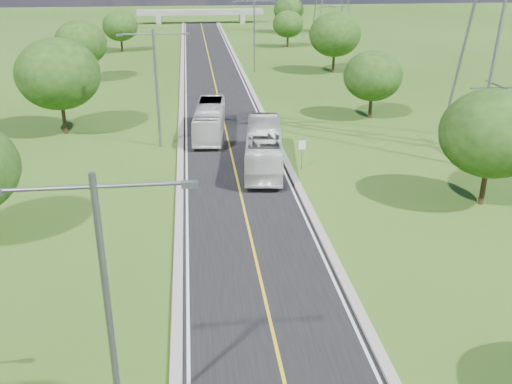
# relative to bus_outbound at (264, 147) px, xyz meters

# --- Properties ---
(ground) EXTENTS (260.00, 260.00, 0.00)m
(ground) POSITION_rel_bus_outbound_xyz_m (-2.33, 21.16, -1.65)
(ground) COLOR #294C15
(ground) RESTS_ON ground
(road) EXTENTS (8.00, 150.00, 0.06)m
(road) POSITION_rel_bus_outbound_xyz_m (-2.33, 27.16, -1.62)
(road) COLOR black
(road) RESTS_ON ground
(curb_left) EXTENTS (0.50, 150.00, 0.22)m
(curb_left) POSITION_rel_bus_outbound_xyz_m (-6.58, 27.16, -1.54)
(curb_left) COLOR gray
(curb_left) RESTS_ON ground
(curb_right) EXTENTS (0.50, 150.00, 0.22)m
(curb_right) POSITION_rel_bus_outbound_xyz_m (1.92, 27.16, -1.54)
(curb_right) COLOR gray
(curb_right) RESTS_ON ground
(speed_limit_sign) EXTENTS (0.55, 0.09, 2.40)m
(speed_limit_sign) POSITION_rel_bus_outbound_xyz_m (2.87, -0.85, -0.05)
(speed_limit_sign) COLOR slate
(speed_limit_sign) RESTS_ON ground
(overpass) EXTENTS (30.00, 3.00, 3.20)m
(overpass) POSITION_rel_bus_outbound_xyz_m (-2.33, 101.16, 0.76)
(overpass) COLOR gray
(overpass) RESTS_ON ground
(streetlight_near_left) EXTENTS (5.90, 0.25, 10.00)m
(streetlight_near_left) POSITION_rel_bus_outbound_xyz_m (-8.33, -26.84, 4.29)
(streetlight_near_left) COLOR slate
(streetlight_near_left) RESTS_ON ground
(streetlight_mid_left) EXTENTS (5.90, 0.25, 10.00)m
(streetlight_mid_left) POSITION_rel_bus_outbound_xyz_m (-8.33, 6.16, 4.29)
(streetlight_mid_left) COLOR slate
(streetlight_mid_left) RESTS_ON ground
(streetlight_far_right) EXTENTS (5.90, 0.25, 10.00)m
(streetlight_far_right) POSITION_rel_bus_outbound_xyz_m (3.67, 39.16, 4.29)
(streetlight_far_right) COLOR slate
(streetlight_far_right) RESTS_ON ground
(tree_lc) EXTENTS (7.56, 7.56, 8.79)m
(tree_lc) POSITION_rel_bus_outbound_xyz_m (-17.33, 11.16, 3.92)
(tree_lc) COLOR black
(tree_lc) RESTS_ON ground
(tree_ld) EXTENTS (6.72, 6.72, 7.82)m
(tree_ld) POSITION_rel_bus_outbound_xyz_m (-19.33, 35.16, 3.30)
(tree_ld) COLOR black
(tree_ld) RESTS_ON ground
(tree_le) EXTENTS (5.88, 5.88, 6.84)m
(tree_le) POSITION_rel_bus_outbound_xyz_m (-16.83, 59.16, 2.68)
(tree_le) COLOR black
(tree_le) RESTS_ON ground
(tree_rb) EXTENTS (6.72, 6.72, 7.82)m
(tree_rb) POSITION_rel_bus_outbound_xyz_m (13.67, -8.84, 3.30)
(tree_rb) COLOR black
(tree_rb) RESTS_ON ground
(tree_rc) EXTENTS (5.88, 5.88, 6.84)m
(tree_rc) POSITION_rel_bus_outbound_xyz_m (12.67, 13.16, 2.68)
(tree_rc) COLOR black
(tree_rc) RESTS_ON ground
(tree_rd) EXTENTS (7.14, 7.14, 8.30)m
(tree_rd) POSITION_rel_bus_outbound_xyz_m (14.67, 37.16, 3.61)
(tree_rd) COLOR black
(tree_rd) RESTS_ON ground
(tree_re) EXTENTS (5.46, 5.46, 6.35)m
(tree_re) POSITION_rel_bus_outbound_xyz_m (12.17, 61.16, 2.37)
(tree_re) COLOR black
(tree_re) RESTS_ON ground
(tree_rf) EXTENTS (6.30, 6.30, 7.33)m
(tree_rf) POSITION_rel_bus_outbound_xyz_m (15.67, 81.16, 2.99)
(tree_rf) COLOR black
(tree_rf) RESTS_ON ground
(bus_outbound) EXTENTS (4.11, 11.67, 3.18)m
(bus_outbound) POSITION_rel_bus_outbound_xyz_m (0.00, 0.00, 0.00)
(bus_outbound) COLOR silver
(bus_outbound) RESTS_ON road
(bus_inbound) EXTENTS (3.45, 10.56, 2.89)m
(bus_inbound) POSITION_rel_bus_outbound_xyz_m (-3.88, 9.05, -0.15)
(bus_inbound) COLOR silver
(bus_inbound) RESTS_ON road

